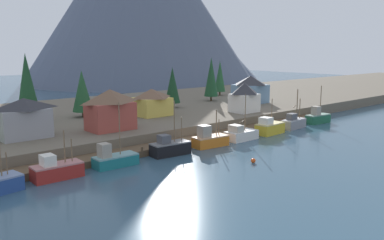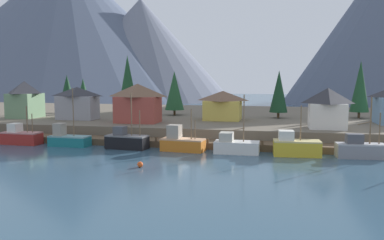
{
  "view_description": "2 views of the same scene",
  "coord_description": "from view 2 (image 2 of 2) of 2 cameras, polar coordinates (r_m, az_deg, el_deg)",
  "views": [
    {
      "loc": [
        -46.32,
        -50.55,
        16.38
      ],
      "look_at": [
        0.23,
        2.51,
        4.07
      ],
      "focal_mm": 38.18,
      "sensor_mm": 36.0,
      "label": 1
    },
    {
      "loc": [
        14.34,
        -56.82,
        10.48
      ],
      "look_at": [
        1.02,
        2.78,
        4.09
      ],
      "focal_mm": 36.92,
      "sensor_mm": 36.0,
      "label": 2
    }
  ],
  "objects": [
    {
      "name": "ground_plane",
      "position": [
        78.92,
        2.0,
        -2.03
      ],
      "size": [
        400.0,
        400.0,
        1.0
      ],
      "primitive_type": "cube",
      "color": "#335166"
    },
    {
      "name": "dock",
      "position": [
        61.35,
        -1.1,
        -3.39
      ],
      "size": [
        80.0,
        4.0,
        1.6
      ],
      "color": "brown",
      "rests_on": "ground_plane"
    },
    {
      "name": "shoreline_bank",
      "position": [
        90.45,
        3.41,
        0.11
      ],
      "size": [
        400.0,
        56.0,
        2.5
      ],
      "primitive_type": "cube",
      "color": "#665B4C",
      "rests_on": "ground_plane"
    },
    {
      "name": "mountain_west_peak",
      "position": [
        230.7,
        -17.57,
        12.59
      ],
      "size": [
        165.63,
        165.63,
        76.29
      ],
      "primitive_type": "cone",
      "color": "#4C566B",
      "rests_on": "ground_plane"
    },
    {
      "name": "mountain_central_peak",
      "position": [
        206.31,
        -7.39,
        10.08
      ],
      "size": [
        92.64,
        92.64,
        50.83
      ],
      "primitive_type": "cone",
      "color": "slate",
      "rests_on": "ground_plane"
    },
    {
      "name": "fishing_boat_red",
      "position": [
        69.29,
        -23.48,
        -2.23
      ],
      "size": [
        6.3,
        2.71,
        6.17
      ],
      "rotation": [
        0.0,
        0.0,
        -0.02
      ],
      "color": "maroon",
      "rests_on": "ground_plane"
    },
    {
      "name": "fishing_boat_teal",
      "position": [
        64.73,
        -17.46,
        -2.63
      ],
      "size": [
        6.32,
        2.73,
        9.07
      ],
      "rotation": [
        0.0,
        0.0,
        -0.03
      ],
      "color": "#196B70",
      "rests_on": "ground_plane"
    },
    {
      "name": "fishing_boat_black",
      "position": [
        60.23,
        -9.46,
        -2.97
      ],
      "size": [
        6.48,
        3.17,
        8.49
      ],
      "rotation": [
        0.0,
        0.0,
        -0.1
      ],
      "color": "black",
      "rests_on": "ground_plane"
    },
    {
      "name": "fishing_boat_orange",
      "position": [
        57.59,
        -1.53,
        -3.24
      ],
      "size": [
        6.47,
        3.18,
        6.21
      ],
      "rotation": [
        0.0,
        0.0,
        -0.09
      ],
      "color": "#CC6B1E",
      "rests_on": "ground_plane"
    },
    {
      "name": "fishing_boat_white",
      "position": [
        56.23,
        6.28,
        -3.7
      ],
      "size": [
        6.28,
        3.13,
        8.3
      ],
      "rotation": [
        0.0,
        0.0,
        0.01
      ],
      "color": "silver",
      "rests_on": "ground_plane"
    },
    {
      "name": "fishing_boat_yellow",
      "position": [
        55.81,
        14.72,
        -3.7
      ],
      "size": [
        6.44,
        3.31,
        6.9
      ],
      "rotation": [
        0.0,
        0.0,
        0.07
      ],
      "color": "gold",
      "rests_on": "ground_plane"
    },
    {
      "name": "fishing_boat_grey",
      "position": [
        57.01,
        23.11,
        -3.88
      ],
      "size": [
        6.43,
        2.87,
        8.14
      ],
      "rotation": [
        0.0,
        0.0,
        0.08
      ],
      "color": "gray",
      "rests_on": "ground_plane"
    },
    {
      "name": "house_white",
      "position": [
        66.88,
        18.98,
        1.68
      ],
      "size": [
        5.96,
        4.97,
        6.55
      ],
      "color": "silver",
      "rests_on": "shoreline_bank"
    },
    {
      "name": "house_green",
      "position": [
        88.07,
        -22.99,
        2.81
      ],
      "size": [
        5.6,
        6.27,
        7.51
      ],
      "color": "#6B8E66",
      "rests_on": "shoreline_bank"
    },
    {
      "name": "house_red",
      "position": [
        72.66,
        -7.84,
        2.48
      ],
      "size": [
        8.03,
        5.32,
        7.09
      ],
      "color": "#9E4238",
      "rests_on": "shoreline_bank"
    },
    {
      "name": "house_grey",
      "position": [
        80.86,
        -16.23,
        2.39
      ],
      "size": [
        7.95,
        4.27,
        6.38
      ],
      "color": "gray",
      "rests_on": "shoreline_bank"
    },
    {
      "name": "house_yellow",
      "position": [
        76.92,
        4.47,
        2.16
      ],
      "size": [
        7.23,
        6.51,
        5.66
      ],
      "color": "gold",
      "rests_on": "shoreline_bank"
    },
    {
      "name": "conifer_near_left",
      "position": [
        98.53,
        -17.59,
        4.21
      ],
      "size": [
        3.6,
        3.6,
        8.96
      ],
      "color": "#4C3823",
      "rests_on": "shoreline_bank"
    },
    {
      "name": "conifer_mid_left",
      "position": [
        82.18,
        12.43,
        4.05
      ],
      "size": [
        3.64,
        3.64,
        9.69
      ],
      "color": "#4C3823",
      "rests_on": "shoreline_bank"
    },
    {
      "name": "conifer_mid_right",
      "position": [
        87.01,
        23.12,
        4.5
      ],
      "size": [
        3.76,
        3.76,
        11.67
      ],
      "color": "#4C3823",
      "rests_on": "shoreline_bank"
    },
    {
      "name": "conifer_back_left",
      "position": [
        94.88,
        -15.44,
        3.89
      ],
      "size": [
        3.25,
        3.25,
        8.06
      ],
      "color": "#4C3823",
      "rests_on": "shoreline_bank"
    },
    {
      "name": "conifer_back_right",
      "position": [
        86.77,
        -2.55,
        4.27
      ],
      "size": [
        4.22,
        4.22,
        9.64
      ],
      "color": "#4C3823",
      "rests_on": "shoreline_bank"
    },
    {
      "name": "conifer_centre",
      "position": [
        90.42,
        -9.27,
        5.57
      ],
      "size": [
        4.19,
        4.19,
        13.21
      ],
      "color": "#4C3823",
      "rests_on": "shoreline_bank"
    },
    {
      "name": "channel_buoy",
      "position": [
        47.54,
        -7.51,
        -6.38
      ],
      "size": [
        0.7,
        0.7,
        0.7
      ],
      "primitive_type": "sphere",
      "color": "#E04C19",
      "rests_on": "ground_plane"
    }
  ]
}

